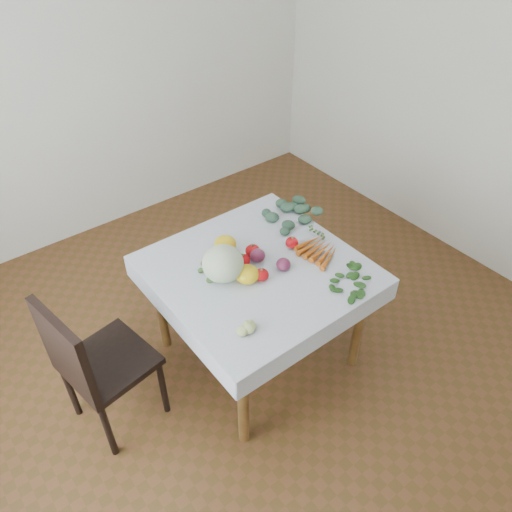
{
  "coord_description": "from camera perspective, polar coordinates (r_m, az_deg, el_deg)",
  "views": [
    {
      "loc": [
        -1.32,
        -1.69,
        2.63
      ],
      "look_at": [
        0.01,
        0.03,
        0.82
      ],
      "focal_mm": 35.0,
      "sensor_mm": 36.0,
      "label": 1
    }
  ],
  "objects": [
    {
      "name": "tomato_c",
      "position": [
        2.75,
        0.65,
        -2.17
      ],
      "size": [
        0.1,
        0.1,
        0.07
      ],
      "primitive_type": "ellipsoid",
      "rotation": [
        0.0,
        0.0,
        -0.25
      ],
      "color": "red",
      "rests_on": "tablecloth"
    },
    {
      "name": "basil_bunch",
      "position": [
        2.81,
        10.95,
        -2.71
      ],
      "size": [
        0.28,
        0.24,
        0.01
      ],
      "color": "#204B17",
      "rests_on": "tablecloth"
    },
    {
      "name": "heirloom_front",
      "position": [
        2.74,
        -1.01,
        -2.09
      ],
      "size": [
        0.16,
        0.16,
        0.09
      ],
      "primitive_type": "ellipsoid",
      "rotation": [
        0.0,
        0.0,
        0.17
      ],
      "color": "yellow",
      "rests_on": "tablecloth"
    },
    {
      "name": "onion_a",
      "position": [
        2.82,
        3.15,
        -0.96
      ],
      "size": [
        0.11,
        0.11,
        0.07
      ],
      "primitive_type": "ellipsoid",
      "rotation": [
        0.0,
        0.0,
        0.39
      ],
      "color": "#56183C",
      "rests_on": "tablecloth"
    },
    {
      "name": "tablecloth",
      "position": [
        2.85,
        0.2,
        -1.4
      ],
      "size": [
        1.12,
        1.12,
        0.01
      ],
      "primitive_type": "cube",
      "color": "white",
      "rests_on": "table"
    },
    {
      "name": "tomato_a",
      "position": [
        2.84,
        -1.51,
        -0.51
      ],
      "size": [
        0.1,
        0.1,
        0.07
      ],
      "primitive_type": "ellipsoid",
      "rotation": [
        0.0,
        0.0,
        0.19
      ],
      "color": "red",
      "rests_on": "tablecloth"
    },
    {
      "name": "ground",
      "position": [
        3.39,
        0.17,
        -11.02
      ],
      "size": [
        4.0,
        4.0,
        0.0
      ],
      "primitive_type": "plane",
      "color": "brown"
    },
    {
      "name": "tomatillo_cluster",
      "position": [
        2.49,
        -0.9,
        -8.12
      ],
      "size": [
        0.16,
        0.1,
        0.05
      ],
      "color": "#C1CA75",
      "rests_on": "tablecloth"
    },
    {
      "name": "onion_b",
      "position": [
        2.87,
        0.17,
        0.08
      ],
      "size": [
        0.11,
        0.11,
        0.08
      ],
      "primitive_type": "ellipsoid",
      "rotation": [
        0.0,
        0.0,
        0.32
      ],
      "color": "#56183C",
      "rests_on": "tablecloth"
    },
    {
      "name": "kale_bunch",
      "position": [
        3.25,
        3.95,
        4.97
      ],
      "size": [
        0.32,
        0.31,
        0.05
      ],
      "color": "#3C634B",
      "rests_on": "tablecloth"
    },
    {
      "name": "chair",
      "position": [
        2.78,
        -18.31,
        -11.39
      ],
      "size": [
        0.5,
        0.5,
        0.96
      ],
      "color": "black",
      "rests_on": "ground"
    },
    {
      "name": "tomato_d",
      "position": [
        2.98,
        4.12,
        1.54
      ],
      "size": [
        0.1,
        0.1,
        0.07
      ],
      "primitive_type": "ellipsoid",
      "rotation": [
        0.0,
        0.0,
        -0.41
      ],
      "color": "red",
      "rests_on": "tablecloth"
    },
    {
      "name": "back_wall",
      "position": [
        4.12,
        -18.23,
        19.85
      ],
      "size": [
        4.0,
        0.04,
        2.7
      ],
      "primitive_type": "cube",
      "color": "silver",
      "rests_on": "ground"
    },
    {
      "name": "tomato_b",
      "position": [
        2.9,
        -0.38,
        0.58
      ],
      "size": [
        0.11,
        0.11,
        0.08
      ],
      "primitive_type": "ellipsoid",
      "rotation": [
        0.0,
        0.0,
        0.36
      ],
      "color": "red",
      "rests_on": "tablecloth"
    },
    {
      "name": "table",
      "position": [
        2.92,
        0.2,
        -2.87
      ],
      "size": [
        1.0,
        1.0,
        0.75
      ],
      "color": "brown",
      "rests_on": "ground"
    },
    {
      "name": "dill_bunch",
      "position": [
        2.85,
        -4.64,
        -1.14
      ],
      "size": [
        0.21,
        0.16,
        0.02
      ],
      "color": "#4A7435",
      "rests_on": "tablecloth"
    },
    {
      "name": "heirloom_back",
      "position": [
        2.95,
        -3.56,
        1.38
      ],
      "size": [
        0.14,
        0.14,
        0.09
      ],
      "primitive_type": "ellipsoid",
      "rotation": [
        0.0,
        0.0,
        -0.07
      ],
      "color": "yellow",
      "rests_on": "tablecloth"
    },
    {
      "name": "carrot_bunch",
      "position": [
        2.97,
        7.21,
        0.7
      ],
      "size": [
        0.23,
        0.26,
        0.03
      ],
      "color": "orange",
      "rests_on": "tablecloth"
    },
    {
      "name": "cabbage",
      "position": [
        2.72,
        -3.79,
        -0.89
      ],
      "size": [
        0.3,
        0.3,
        0.21
      ],
      "primitive_type": "ellipsoid",
      "rotation": [
        0.0,
        0.0,
        -0.43
      ],
      "color": "beige",
      "rests_on": "tablecloth"
    }
  ]
}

